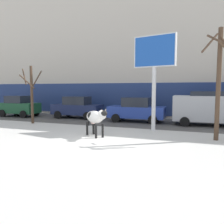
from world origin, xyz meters
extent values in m
plane|color=silver|center=(0.00, 0.00, 0.00)|extent=(120.00, 120.00, 0.00)
cube|color=#514F4C|center=(0.00, 7.31, 0.00)|extent=(60.00, 5.60, 0.01)
cube|color=beige|center=(0.00, 13.39, 6.50)|extent=(44.00, 6.00, 13.00)
cube|color=navy|center=(0.00, 10.34, 1.60)|extent=(43.12, 0.10, 2.80)
ellipsoid|color=silver|center=(-0.42, 1.41, 1.02)|extent=(1.49, 1.31, 0.64)
ellipsoid|color=black|center=(-0.60, 1.33, 1.07)|extent=(0.62, 0.56, 0.40)
cylinder|color=black|center=(0.09, 1.28, 0.35)|extent=(0.12, 0.12, 0.70)
cylinder|color=black|center=(-0.14, 0.96, 0.35)|extent=(0.12, 0.12, 0.70)
cylinder|color=black|center=(-0.70, 1.85, 0.35)|extent=(0.12, 0.12, 0.70)
cylinder|color=black|center=(-0.93, 1.54, 0.35)|extent=(0.12, 0.12, 0.70)
cylinder|color=silver|center=(0.18, 0.97, 1.20)|extent=(0.54, 0.49, 0.44)
ellipsoid|color=black|center=(0.36, 0.84, 1.30)|extent=(0.50, 0.45, 0.28)
cone|color=beige|center=(0.39, 0.95, 1.46)|extent=(0.12, 0.13, 0.15)
cone|color=beige|center=(0.27, 0.77, 1.46)|extent=(0.12, 0.13, 0.15)
cylinder|color=black|center=(-0.96, 1.80, 0.77)|extent=(0.06, 0.06, 0.60)
ellipsoid|color=beige|center=(-0.56, 1.51, 0.72)|extent=(0.37, 0.36, 0.20)
cylinder|color=silver|center=(2.15, 4.13, 1.90)|extent=(0.24, 0.24, 3.80)
cube|color=silver|center=(2.15, 4.13, 4.65)|extent=(2.51, 0.68, 1.82)
cube|color=#1E51B2|center=(2.15, 4.10, 4.65)|extent=(2.39, 0.62, 1.70)
cube|color=#194C2D|center=(-10.55, 7.01, 0.77)|extent=(3.54, 1.78, 0.90)
cube|color=#1E232D|center=(-10.70, 7.01, 1.54)|extent=(1.84, 1.54, 0.64)
cylinder|color=black|center=(-9.44, 7.89, 0.32)|extent=(0.65, 0.24, 0.64)
cylinder|color=black|center=(-9.39, 6.19, 0.32)|extent=(0.65, 0.24, 0.64)
cylinder|color=black|center=(-11.71, 7.84, 0.32)|extent=(0.65, 0.24, 0.64)
cylinder|color=black|center=(-11.67, 6.14, 0.32)|extent=(0.65, 0.24, 0.64)
cube|color=#19234C|center=(-5.07, 7.82, 0.74)|extent=(4.24, 1.86, 0.84)
cube|color=#1E232D|center=(-5.07, 7.82, 1.50)|extent=(2.04, 1.60, 0.68)
cylinder|color=black|center=(-3.73, 8.73, 0.32)|extent=(0.65, 0.24, 0.64)
cylinder|color=black|center=(-3.68, 6.97, 0.32)|extent=(0.65, 0.24, 0.64)
cylinder|color=black|center=(-6.45, 8.67, 0.32)|extent=(0.65, 0.24, 0.64)
cylinder|color=black|center=(-6.41, 6.91, 0.32)|extent=(0.65, 0.24, 0.64)
cube|color=#233D9E|center=(0.25, 7.42, 0.74)|extent=(4.24, 1.86, 0.84)
cube|color=#1E232D|center=(0.25, 7.42, 1.50)|extent=(2.04, 1.60, 0.68)
cylinder|color=black|center=(1.59, 8.33, 0.32)|extent=(0.65, 0.24, 0.64)
cylinder|color=black|center=(1.64, 6.57, 0.32)|extent=(0.65, 0.24, 0.64)
cylinder|color=black|center=(-1.13, 8.26, 0.32)|extent=(0.65, 0.24, 0.64)
cylinder|color=black|center=(-1.09, 6.50, 0.32)|extent=(0.65, 0.24, 0.64)
cube|color=#B7BABF|center=(5.27, 7.34, 1.17)|extent=(4.64, 2.01, 1.70)
cube|color=#1E232D|center=(5.57, 7.35, 2.17)|extent=(3.04, 1.74, 0.30)
cylinder|color=black|center=(3.76, 8.26, 0.32)|extent=(0.65, 0.24, 0.64)
cylinder|color=black|center=(3.80, 6.36, 0.32)|extent=(0.65, 0.24, 0.64)
cylinder|color=#282833|center=(6.37, 10.61, 0.44)|extent=(0.24, 0.24, 0.88)
cube|color=#2D4C93|center=(6.37, 10.61, 1.20)|extent=(0.36, 0.22, 0.64)
sphere|color=tan|center=(6.37, 10.61, 1.63)|extent=(0.20, 0.20, 0.20)
cylinder|color=#282833|center=(-8.47, 10.61, 0.44)|extent=(0.24, 0.24, 0.88)
cube|color=brown|center=(-8.47, 10.61, 1.20)|extent=(0.36, 0.22, 0.64)
sphere|color=#9E7051|center=(-8.47, 10.61, 1.63)|extent=(0.20, 0.20, 0.20)
cylinder|color=#4C3828|center=(-6.58, 3.98, 2.05)|extent=(0.19, 0.19, 4.10)
cylinder|color=#4C3828|center=(-6.86, 3.60, 3.34)|extent=(0.86, 0.67, 1.17)
cylinder|color=#4C3828|center=(-6.48, 4.47, 3.21)|extent=(1.06, 0.29, 1.16)
cylinder|color=#4C3828|center=(-6.50, 3.42, 2.98)|extent=(1.17, 0.25, 1.01)
cylinder|color=#4C3828|center=(5.49, 2.66, 2.66)|extent=(0.22, 0.22, 5.32)
cylinder|color=#4C3828|center=(5.27, 2.31, 4.73)|extent=(0.79, 0.55, 0.58)
cylinder|color=#4C3828|center=(5.05, 3.00, 4.71)|extent=(0.81, 0.99, 1.06)
camera|label=1|loc=(4.69, -9.46, 2.48)|focal=37.06mm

